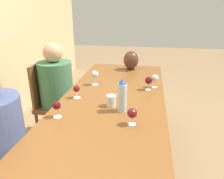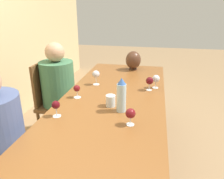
{
  "view_description": "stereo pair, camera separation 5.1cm",
  "coord_description": "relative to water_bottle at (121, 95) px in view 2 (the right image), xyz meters",
  "views": [
    {
      "loc": [
        -1.71,
        -0.3,
        1.54
      ],
      "look_at": [
        0.06,
        0.0,
        0.85
      ],
      "focal_mm": 35.0,
      "sensor_mm": 36.0,
      "label": 1
    },
    {
      "loc": [
        -1.7,
        -0.35,
        1.54
      ],
      "look_at": [
        0.06,
        0.0,
        0.85
      ],
      "focal_mm": 35.0,
      "sensor_mm": 36.0,
      "label": 2
    }
  ],
  "objects": [
    {
      "name": "ground_plane",
      "position": [
        0.14,
        0.12,
        -0.89
      ],
      "size": [
        14.0,
        14.0,
        0.0
      ],
      "primitive_type": "plane",
      "color": "#937551"
    },
    {
      "name": "dining_table",
      "position": [
        0.14,
        0.12,
        -0.2
      ],
      "size": [
        2.58,
        0.93,
        0.75
      ],
      "color": "brown",
      "rests_on": "ground_plane"
    },
    {
      "name": "water_bottle",
      "position": [
        0.0,
        0.0,
        0.0
      ],
      "size": [
        0.08,
        0.08,
        0.28
      ],
      "color": "#ADCCD6",
      "rests_on": "dining_table"
    },
    {
      "name": "water_tumbler",
      "position": [
        0.07,
        0.1,
        -0.09
      ],
      "size": [
        0.08,
        0.08,
        0.1
      ],
      "color": "silver",
      "rests_on": "dining_table"
    },
    {
      "name": "vase",
      "position": [
        1.22,
        0.04,
        -0.01
      ],
      "size": [
        0.2,
        0.2,
        0.24
      ],
      "color": "#4C2D1E",
      "rests_on": "dining_table"
    },
    {
      "name": "wine_glass_0",
      "position": [
        -0.2,
        -0.1,
        -0.05
      ],
      "size": [
        0.07,
        0.07,
        0.13
      ],
      "color": "silver",
      "rests_on": "dining_table"
    },
    {
      "name": "wine_glass_1",
      "position": [
        -0.19,
        0.47,
        -0.04
      ],
      "size": [
        0.07,
        0.07,
        0.13
      ],
      "color": "silver",
      "rests_on": "dining_table"
    },
    {
      "name": "wine_glass_2",
      "position": [
        0.51,
        -0.2,
        -0.04
      ],
      "size": [
        0.07,
        0.07,
        0.14
      ],
      "color": "silver",
      "rests_on": "dining_table"
    },
    {
      "name": "wine_glass_3",
      "position": [
        0.19,
        0.44,
        -0.05
      ],
      "size": [
        0.07,
        0.07,
        0.12
      ],
      "color": "silver",
      "rests_on": "dining_table"
    },
    {
      "name": "wine_glass_4",
      "position": [
        0.59,
        -0.26,
        -0.04
      ],
      "size": [
        0.08,
        0.08,
        0.14
      ],
      "color": "silver",
      "rests_on": "dining_table"
    },
    {
      "name": "wine_glass_5",
      "position": [
        0.56,
        0.36,
        -0.02
      ],
      "size": [
        0.08,
        0.08,
        0.15
      ],
      "color": "silver",
      "rests_on": "dining_table"
    },
    {
      "name": "chair_far",
      "position": [
        0.65,
        0.92,
        -0.39
      ],
      "size": [
        0.44,
        0.44,
        0.93
      ],
      "color": "brown",
      "rests_on": "ground_plane"
    },
    {
      "name": "person_near",
      "position": [
        -0.4,
        0.83,
        -0.27
      ],
      "size": [
        0.39,
        0.39,
        1.18
      ],
      "color": "#2D2D38",
      "rests_on": "ground_plane"
    },
    {
      "name": "person_far",
      "position": [
        0.65,
        0.83,
        -0.27
      ],
      "size": [
        0.38,
        0.38,
        1.17
      ],
      "color": "#2D2D38",
      "rests_on": "ground_plane"
    }
  ]
}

